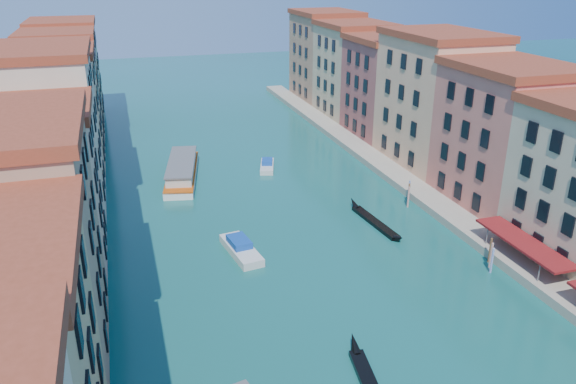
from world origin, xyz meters
The scene contains 8 objects.
left_bank_palazzos centered at (-26.00, 64.68, 9.71)m, with size 12.80×128.40×21.00m.
right_bank_palazzos centered at (30.00, 65.00, 9.75)m, with size 12.80×128.40×21.00m.
quay centered at (22.00, 65.00, 0.50)m, with size 4.00×140.00×1.00m, color #A29482.
mooring_poles_right centered at (19.10, 28.80, 1.30)m, with size 1.44×54.24×3.20m.
vaporetto_far centered at (-8.82, 77.14, 1.21)m, with size 7.42×18.47×2.68m.
gondola_far centered at (12.00, 53.72, 0.37)m, with size 2.19×12.87×1.82m.
motorboat_mid centered at (-5.63, 50.95, 0.63)m, with size 3.57×8.09×1.62m.
motorboat_far centered at (4.58, 77.34, 0.52)m, with size 3.78×6.71×1.33m.
Camera 1 is at (-17.00, -3.86, 30.11)m, focal length 35.00 mm.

